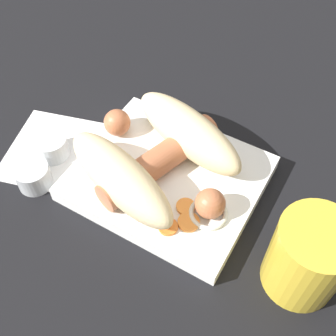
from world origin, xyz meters
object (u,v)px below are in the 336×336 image
Objects in this scene: bread_roll at (155,154)px; condiment_cup_near at (52,148)px; sausage at (160,160)px; drink_glass at (308,258)px; condiment_cup_far at (34,177)px; food_tray at (168,178)px.

condiment_cup_near is at bearing -165.83° from bread_roll.
sausage is at bearing 14.11° from condiment_cup_near.
drink_glass is (0.20, -0.04, 0.01)m from sausage.
drink_glass is at bearing 7.80° from condiment_cup_far.
sausage is at bearing 168.45° from drink_glass.
bread_roll is at bearing 14.17° from condiment_cup_near.
food_tray is 1.13× the size of sausage.
condiment_cup_far is (-0.15, -0.09, 0.00)m from food_tray.
bread_roll is 4.90× the size of condiment_cup_near.
sausage is (-0.01, 0.00, 0.03)m from food_tray.
bread_roll is 2.19× the size of drink_glass.
food_tray is 0.17m from condiment_cup_far.
food_tray is 5.12× the size of condiment_cup_far.
food_tray is 0.19m from drink_glass.
condiment_cup_near is (-0.15, -0.04, -0.03)m from sausage.
condiment_cup_far is (-0.13, -0.08, -0.04)m from bread_roll.
bread_roll is at bearing -167.22° from sausage.
bread_roll is at bearing 169.13° from drink_glass.
bread_roll reaches higher than sausage.
sausage is (0.01, 0.00, -0.01)m from bread_roll.
sausage reaches higher than condiment_cup_near.
condiment_cup_near is (-0.14, -0.04, -0.04)m from bread_roll.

